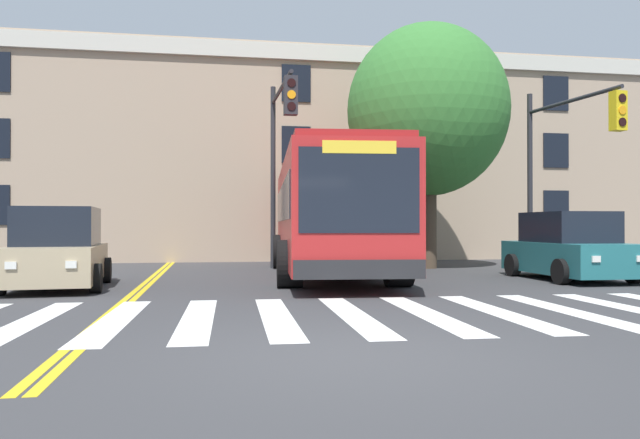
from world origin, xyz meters
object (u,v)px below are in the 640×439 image
Objects in this scene: car_grey_behind_bus at (267,237)px; street_tree_curbside_large at (427,111)px; traffic_light_overhead at (280,139)px; car_teal_far_lane at (569,248)px; traffic_light_near_corner at (564,147)px; city_bus at (328,212)px; car_tan_near_lane at (58,251)px.

car_grey_behind_bus is 10.31m from street_tree_curbside_large.
street_tree_curbside_large is at bearing 9.14° from traffic_light_overhead.
traffic_light_near_corner is at bearing 61.97° from car_teal_far_lane.
traffic_light_overhead reaches higher than city_bus.
car_grey_behind_bus is (5.64, 13.02, 0.05)m from car_tan_near_lane.
traffic_light_overhead is 0.75× the size of street_tree_curbside_large.
street_tree_curbside_large is (-2.12, 4.54, 4.23)m from car_teal_far_lane.
street_tree_curbside_large reaches higher than traffic_light_near_corner.
car_grey_behind_bus is at bearing 124.08° from traffic_light_near_corner.
traffic_light_overhead is (5.24, 3.90, 3.10)m from car_tan_near_lane.
traffic_light_near_corner is (6.66, -0.82, 1.87)m from city_bus.
street_tree_curbside_large reaches higher than city_bus.
city_bus is 2.37× the size of car_grey_behind_bus.
car_tan_near_lane is at bearing -155.03° from street_tree_curbside_large.
street_tree_curbside_large reaches higher than car_teal_far_lane.
street_tree_curbside_large is at bearing 115.07° from car_teal_far_lane.
street_tree_curbside_large is at bearing 24.97° from car_tan_near_lane.
car_tan_near_lane is 0.67× the size of traffic_light_overhead.
car_tan_near_lane is 7.23m from traffic_light_overhead.
car_grey_behind_bus is at bearing 94.66° from city_bus.
traffic_light_overhead is (-7.89, 1.96, 0.31)m from traffic_light_near_corner.
traffic_light_near_corner reaches higher than car_teal_far_lane.
street_tree_curbside_large is (4.41, -8.34, 4.15)m from car_grey_behind_bus.
city_bus is 1.50× the size of street_tree_curbside_large.
car_grey_behind_bus is 13.65m from traffic_light_near_corner.
car_grey_behind_bus is (-6.53, 12.88, 0.07)m from car_teal_far_lane.
car_grey_behind_bus is at bearing 87.48° from traffic_light_overhead.
car_teal_far_lane is 0.68× the size of traffic_light_overhead.
car_teal_far_lane is (12.17, 0.14, -0.02)m from car_tan_near_lane.
street_tree_curbside_large reaches higher than traffic_light_overhead.
car_tan_near_lane is 0.79× the size of car_grey_behind_bus.
car_tan_near_lane is 0.50× the size of street_tree_curbside_large.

